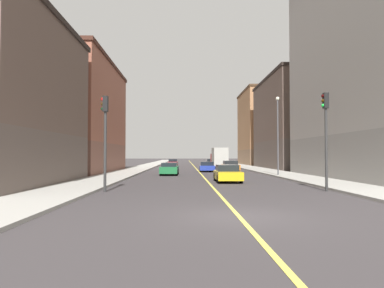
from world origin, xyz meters
name	(u,v)px	position (x,y,z in m)	size (l,w,h in m)	color
ground_plane	(239,216)	(0.00, 0.00, 0.00)	(400.00, 400.00, 0.00)	#363133
sidewalk_left	(246,167)	(8.65, 49.00, 0.07)	(3.69, 168.00, 0.15)	#9E9B93
sidewalk_right	(144,167)	(-8.65, 49.00, 0.07)	(3.69, 168.00, 0.15)	#9E9B93
lane_center_stripe	(195,167)	(0.00, 49.00, 0.01)	(0.16, 154.00, 0.01)	#E5D14C
building_left_mid	(304,123)	(16.29, 41.77, 6.90)	(11.90, 19.22, 13.79)	brown
building_left_far	(271,128)	(16.29, 62.38, 7.73)	(11.90, 16.22, 15.44)	#8F6B4F
building_right_midblock	(64,117)	(-16.29, 31.00, 6.62)	(11.90, 20.08, 13.22)	brown
traffic_light_left_near	(326,127)	(6.39, 8.38, 3.73)	(0.40, 0.32, 5.73)	#2D2D2D
traffic_light_right_near	(105,129)	(-6.42, 8.38, 3.59)	(0.40, 0.32, 5.50)	#2D2D2D
street_lamp_left_near	(278,128)	(7.40, 22.94, 4.78)	(0.36, 0.36, 7.72)	#4C4C51
car_blue	(207,167)	(1.05, 33.34, 0.62)	(2.05, 4.61, 1.25)	#23389E
car_orange	(230,166)	(4.07, 33.62, 0.68)	(1.95, 4.42, 1.37)	orange
car_maroon	(173,163)	(-4.04, 57.97, 0.63)	(1.92, 4.14, 1.30)	maroon
car_yellow	(228,174)	(1.53, 15.72, 0.64)	(1.93, 4.27, 1.34)	gold
car_black	(211,162)	(3.75, 63.46, 0.62)	(1.93, 4.66, 1.27)	black
car_green	(169,169)	(-3.40, 25.55, 0.65)	(1.93, 4.20, 1.29)	#1E6B38
box_truck	(219,158)	(3.80, 45.69, 1.69)	(2.30, 7.86, 3.23)	maroon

